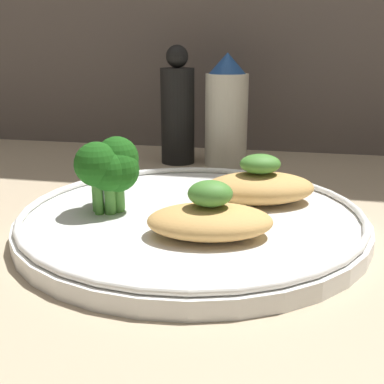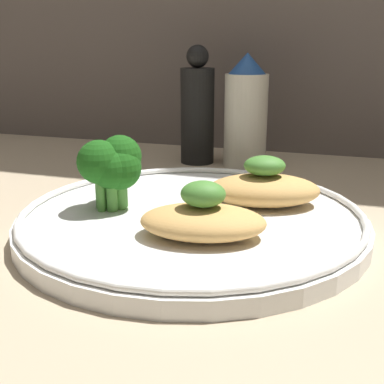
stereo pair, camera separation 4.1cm
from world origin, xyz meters
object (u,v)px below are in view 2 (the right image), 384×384
(broccoli_bunch, at_px, (111,165))
(pepper_grinder, at_px, (197,111))
(plate, at_px, (192,218))
(sauce_bottle, at_px, (246,113))

(broccoli_bunch, relative_size, pepper_grinder, 0.42)
(plate, distance_m, broccoli_bunch, 0.08)
(broccoli_bunch, distance_m, sauce_bottle, 0.26)
(sauce_bottle, relative_size, pepper_grinder, 0.94)
(broccoli_bunch, bearing_deg, plate, 5.44)
(broccoli_bunch, bearing_deg, sauce_bottle, 75.17)
(broccoli_bunch, xyz_separation_m, pepper_grinder, (0.00, 0.25, 0.02))
(broccoli_bunch, height_order, sauce_bottle, sauce_bottle)
(sauce_bottle, bearing_deg, broccoli_bunch, -104.83)
(sauce_bottle, height_order, pepper_grinder, pepper_grinder)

